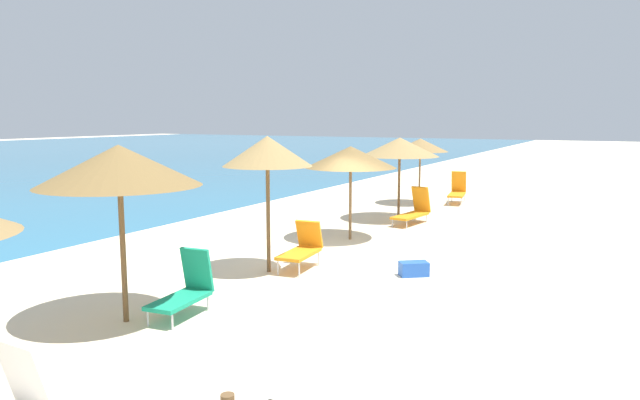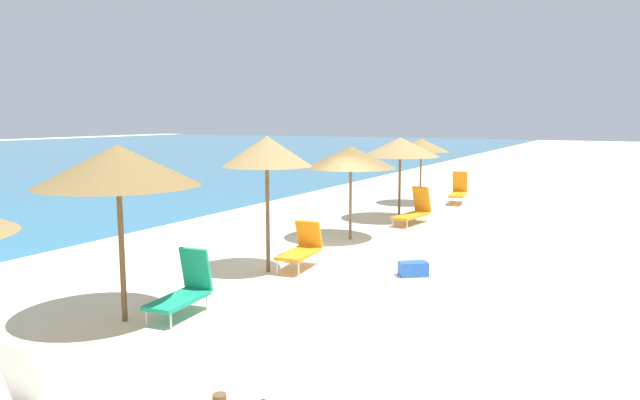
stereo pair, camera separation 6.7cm
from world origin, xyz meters
name	(u,v)px [view 1 (the left image)]	position (x,y,z in m)	size (l,w,h in m)	color
ground_plane	(358,258)	(0.00, 0.00, 0.00)	(160.00, 160.00, 0.00)	beige
beach_umbrella_1	(119,166)	(-5.85, 1.58, 2.58)	(2.62, 2.62, 2.92)	brown
beach_umbrella_2	(267,152)	(-2.06, 1.22, 2.63)	(1.93, 1.93, 2.96)	brown
beach_umbrella_3	(351,157)	(1.92, 1.12, 2.28)	(2.50, 2.50, 2.57)	brown
beach_umbrella_4	(400,147)	(5.56, 1.05, 2.39)	(2.55, 2.55, 2.70)	brown
beach_umbrella_5	(420,145)	(9.31, 1.60, 2.28)	(2.14, 2.14, 2.54)	brown
lounge_chair_1	(302,248)	(-1.47, 0.72, 0.47)	(1.40, 0.72, 1.04)	orange
lounge_chair_2	(457,190)	(10.23, 0.34, 0.50)	(1.61, 0.80, 1.23)	orange
lounge_chair_3	(185,289)	(-5.12, 0.93, 0.44)	(1.32, 0.68, 1.10)	#199972
lounge_chair_4	(414,211)	(5.10, 0.38, 0.42)	(1.78, 0.80, 1.14)	orange
cooler_box	(414,269)	(-0.90, -1.70, 0.15)	(0.60, 0.34, 0.31)	blue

